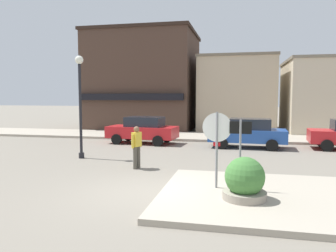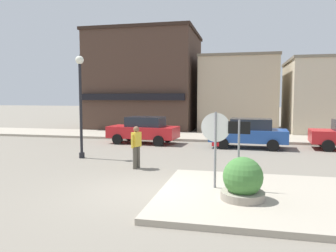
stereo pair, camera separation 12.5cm
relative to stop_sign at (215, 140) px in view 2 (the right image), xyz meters
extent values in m
plane|color=gray|center=(-1.98, -0.39, -1.52)|extent=(160.00, 160.00, 0.00)
cube|color=#A89E8C|center=(1.73, -0.36, -1.44)|extent=(6.40, 4.80, 0.15)
cube|color=#A89E8C|center=(-1.98, 12.30, -1.44)|extent=(80.00, 4.00, 0.15)
cylinder|color=gray|center=(0.00, -0.01, -0.37)|extent=(0.07, 0.07, 2.30)
cylinder|color=red|center=(0.00, 0.01, 0.35)|extent=(0.76, 0.08, 0.76)
cylinder|color=white|center=(0.00, 0.00, 0.35)|extent=(0.82, 0.08, 0.82)
cube|color=red|center=(0.00, 0.01, -0.13)|extent=(0.20, 0.03, 0.11)
cylinder|color=gray|center=(0.64, -0.09, -0.47)|extent=(0.06, 0.06, 2.10)
cube|color=black|center=(0.64, -0.08, 0.36)|extent=(0.60, 0.07, 0.34)
cube|color=white|center=(0.64, -0.07, 0.36)|extent=(0.54, 0.06, 0.29)
cube|color=black|center=(0.64, -0.07, 0.36)|extent=(0.34, 0.04, 0.08)
cylinder|color=gray|center=(0.76, -0.91, -1.34)|extent=(1.10, 1.10, 0.35)
sphere|color=#427A38|center=(0.76, -0.91, -0.79)|extent=(1.00, 1.00, 1.00)
cylinder|color=black|center=(-6.20, 4.03, 0.58)|extent=(0.12, 0.12, 4.20)
cylinder|color=black|center=(-6.20, 4.03, -1.40)|extent=(0.24, 0.24, 0.24)
sphere|color=white|center=(-6.20, 4.03, 2.79)|extent=(0.36, 0.36, 0.36)
cone|color=black|center=(-6.20, 4.03, 2.94)|extent=(0.32, 0.32, 0.18)
cube|color=red|center=(-4.87, 9.00, -0.85)|extent=(4.13, 2.03, 0.66)
cube|color=#1E232D|center=(-4.72, 8.99, -0.24)|extent=(2.19, 1.56, 0.56)
cylinder|color=black|center=(-6.18, 8.26, -1.22)|extent=(0.61, 0.23, 0.60)
cylinder|color=black|center=(-6.04, 9.95, -1.22)|extent=(0.61, 0.23, 0.60)
cylinder|color=black|center=(-3.71, 8.05, -1.22)|extent=(0.61, 0.23, 0.60)
cylinder|color=black|center=(-3.56, 9.75, -1.22)|extent=(0.61, 0.23, 0.60)
cube|color=#234C9E|center=(1.05, 8.63, -0.85)|extent=(4.08, 1.89, 0.66)
cube|color=#1E232D|center=(1.20, 8.63, -0.24)|extent=(2.14, 1.49, 0.56)
cylinder|color=black|center=(-0.22, 7.84, -1.22)|extent=(0.61, 0.21, 0.60)
cylinder|color=black|center=(-0.14, 9.54, -1.22)|extent=(0.61, 0.21, 0.60)
cylinder|color=black|center=(2.25, 7.73, -1.22)|extent=(0.61, 0.21, 0.60)
cylinder|color=black|center=(2.33, 9.42, -1.22)|extent=(0.61, 0.21, 0.60)
cylinder|color=black|center=(4.91, 8.20, -1.22)|extent=(0.61, 0.22, 0.60)
cylinder|color=black|center=(5.04, 9.90, -1.22)|extent=(0.61, 0.22, 0.60)
cylinder|color=#4C473D|center=(-3.12, 2.61, -1.09)|extent=(0.16, 0.16, 0.85)
cylinder|color=#4C473D|center=(-3.19, 2.44, -1.09)|extent=(0.16, 0.16, 0.85)
cube|color=gold|center=(-3.16, 2.52, -0.40)|extent=(0.34, 0.42, 0.54)
sphere|color=brown|center=(-3.16, 2.52, -0.02)|extent=(0.22, 0.22, 0.22)
cylinder|color=gold|center=(-3.07, 2.74, -0.45)|extent=(0.12, 0.12, 0.52)
cylinder|color=gold|center=(-3.24, 2.31, -0.45)|extent=(0.12, 0.12, 0.52)
cube|color=#473328|center=(-7.32, 18.00, 2.39)|extent=(8.46, 7.38, 7.82)
cube|color=black|center=(-7.32, 14.15, 1.18)|extent=(8.03, 0.40, 0.50)
cube|color=#2E211A|center=(-7.32, 18.00, 6.43)|extent=(8.71, 7.60, 0.24)
cube|color=tan|center=(0.39, 18.53, 1.31)|extent=(5.82, 6.97, 5.65)
cube|color=#716452|center=(0.39, 18.53, 4.24)|extent=(5.94, 7.11, 0.20)
camera|label=1|loc=(0.58, -9.18, 1.21)|focal=35.00mm
camera|label=2|loc=(0.70, -9.15, 1.21)|focal=35.00mm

